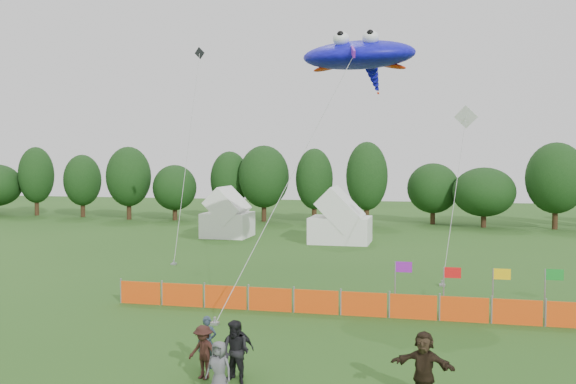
% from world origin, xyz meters
% --- Properties ---
extents(ground, '(160.00, 160.00, 0.00)m').
position_xyz_m(ground, '(0.00, 0.00, 0.00)').
color(ground, '#234C16').
rests_on(ground, ground).
extents(treeline, '(104.57, 8.78, 8.36)m').
position_xyz_m(treeline, '(1.61, 44.93, 4.18)').
color(treeline, '#382314').
rests_on(treeline, ground).
extents(tent_left, '(3.78, 3.78, 3.33)m').
position_xyz_m(tent_left, '(-11.22, 32.05, 1.68)').
color(tent_left, white).
rests_on(tent_left, ground).
extents(tent_right, '(4.65, 3.72, 3.28)m').
position_xyz_m(tent_right, '(-1.56, 30.49, 1.66)').
color(tent_right, white).
rests_on(tent_right, ground).
extents(barrier_fence, '(21.90, 0.06, 1.00)m').
position_xyz_m(barrier_fence, '(2.79, 7.79, 0.50)').
color(barrier_fence, '#EC480D').
rests_on(barrier_fence, ground).
extents(flag_row, '(6.73, 0.65, 2.17)m').
position_xyz_m(flag_row, '(7.13, 9.08, 1.38)').
color(flag_row, gray).
rests_on(flag_row, ground).
extents(spectator_a, '(0.64, 0.47, 1.62)m').
position_xyz_m(spectator_a, '(-1.22, 0.17, 0.81)').
color(spectator_a, '#283543').
rests_on(spectator_a, ground).
extents(spectator_b, '(1.03, 0.89, 1.82)m').
position_xyz_m(spectator_b, '(0.06, -0.92, 0.91)').
color(spectator_b, black).
rests_on(spectator_b, ground).
extents(spectator_c, '(1.17, 0.90, 1.60)m').
position_xyz_m(spectator_c, '(-0.99, -0.79, 0.80)').
color(spectator_c, black).
rests_on(spectator_c, ground).
extents(spectator_d, '(1.04, 0.55, 1.68)m').
position_xyz_m(spectator_d, '(-0.07, -0.36, 0.84)').
color(spectator_d, black).
rests_on(spectator_d, ground).
extents(spectator_e, '(0.81, 0.58, 1.53)m').
position_xyz_m(spectator_e, '(-0.06, -2.03, 0.77)').
color(spectator_e, '#535359').
rests_on(spectator_e, ground).
extents(spectator_f, '(1.81, 0.91, 1.87)m').
position_xyz_m(spectator_f, '(5.39, -1.02, 0.94)').
color(spectator_f, black).
rests_on(spectator_f, ground).
extents(stingray_kite, '(7.76, 18.09, 12.95)m').
position_xyz_m(stingray_kite, '(1.66, 15.62, 11.85)').
color(stingray_kite, '#1310E4').
rests_on(stingray_kite, ground).
extents(small_kite_white, '(2.12, 6.21, 9.65)m').
position_xyz_m(small_kite_white, '(6.98, 19.46, 6.82)').
color(small_kite_white, silver).
rests_on(small_kite_white, ground).
extents(small_kite_dark, '(2.12, 8.97, 14.74)m').
position_xyz_m(small_kite_dark, '(-10.90, 23.07, 8.35)').
color(small_kite_dark, black).
rests_on(small_kite_dark, ground).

